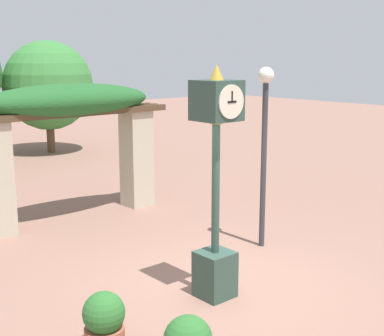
# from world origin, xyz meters

# --- Properties ---
(ground_plane) EXTENTS (60.00, 60.00, 0.00)m
(ground_plane) POSITION_xyz_m (0.00, 0.00, 0.00)
(ground_plane) COLOR #8E6656
(pedestal_clock) EXTENTS (0.54, 0.59, 3.28)m
(pedestal_clock) POSITION_xyz_m (-0.32, -0.20, 1.66)
(pedestal_clock) COLOR #2D473D
(pedestal_clock) RESTS_ON ground
(pergola) EXTENTS (4.44, 1.17, 2.85)m
(pergola) POSITION_xyz_m (0.00, 4.51, 2.06)
(pergola) COLOR #BCB299
(pergola) RESTS_ON ground
(potted_plant_near_right) EXTENTS (0.50, 0.50, 0.71)m
(potted_plant_near_right) POSITION_xyz_m (-2.28, -0.40, 0.35)
(potted_plant_near_right) COLOR #9E563D
(potted_plant_near_right) RESTS_ON ground
(lamp_post) EXTENTS (0.28, 0.28, 3.21)m
(lamp_post) POSITION_xyz_m (1.76, 0.77, 2.15)
(lamp_post) COLOR #333338
(lamp_post) RESTS_ON ground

